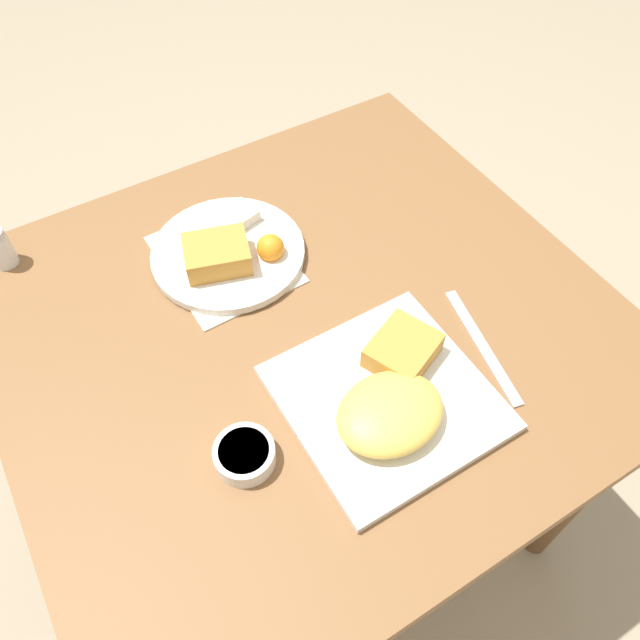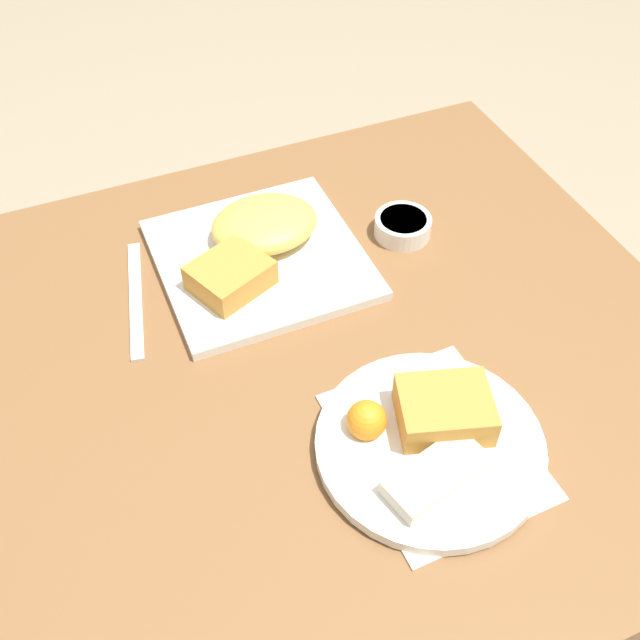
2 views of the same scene
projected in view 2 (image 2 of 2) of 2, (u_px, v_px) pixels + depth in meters
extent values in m
plane|color=gray|center=(327.00, 589.00, 1.43)|extent=(8.00, 8.00, 0.00)
cube|color=brown|center=(330.00, 358.00, 0.92)|extent=(0.89, 0.84, 0.04)
cylinder|color=brown|center=(433.00, 287.00, 1.50)|extent=(0.05, 0.05, 0.67)
cylinder|color=brown|center=(43.00, 408.00, 1.30)|extent=(0.05, 0.05, 0.67)
cube|color=beige|center=(435.00, 445.00, 0.81)|extent=(0.19, 0.23, 0.00)
cube|color=white|center=(260.00, 259.00, 1.00)|extent=(0.26, 0.26, 0.01)
ellipsoid|color=#E5BC51|center=(264.00, 224.00, 1.01)|extent=(0.15, 0.12, 0.04)
cube|color=#C68938|center=(230.00, 275.00, 0.95)|extent=(0.12, 0.11, 0.04)
cylinder|color=white|center=(430.00, 445.00, 0.80)|extent=(0.25, 0.25, 0.01)
cube|color=#C68938|center=(444.00, 410.00, 0.80)|extent=(0.12, 0.10, 0.04)
cube|color=beige|center=(436.00, 475.00, 0.76)|extent=(0.12, 0.08, 0.02)
sphere|color=orange|center=(366.00, 420.00, 0.80)|extent=(0.04, 0.04, 0.04)
cylinder|color=white|center=(403.00, 226.00, 1.04)|extent=(0.08, 0.08, 0.03)
cylinder|color=#D1B775|center=(403.00, 220.00, 1.03)|extent=(0.06, 0.06, 0.00)
cube|color=silver|center=(136.00, 298.00, 0.96)|extent=(0.06, 0.21, 0.00)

